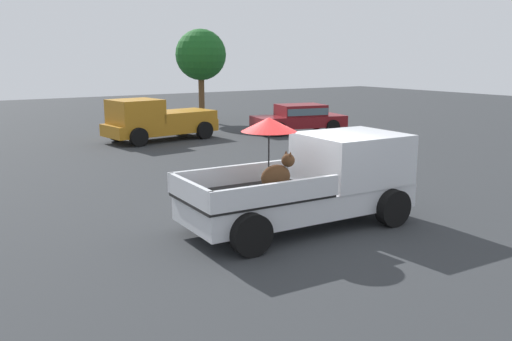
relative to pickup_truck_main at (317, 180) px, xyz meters
name	(u,v)px	position (x,y,z in m)	size (l,w,h in m)	color
ground_plane	(299,227)	(-0.47, 0.02, -0.97)	(80.00, 80.00, 0.00)	#2D3033
pickup_truck_main	(317,180)	(0.00, 0.00, 0.00)	(5.12, 2.42, 2.37)	black
pickup_truck_red	(157,120)	(1.88, 13.05, -0.09)	(4.99, 2.63, 1.80)	black
parked_sedan_near	(299,117)	(8.48, 11.65, -0.22)	(4.58, 2.68, 1.33)	black
tree_by_lot	(201,55)	(6.76, 18.23, 2.63)	(2.74, 2.74, 4.99)	brown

